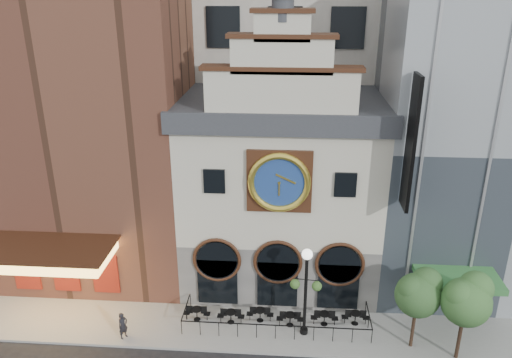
{
  "coord_description": "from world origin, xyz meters",
  "views": [
    {
      "loc": [
        0.56,
        -21.45,
        18.75
      ],
      "look_at": [
        -1.43,
        6.0,
        7.83
      ],
      "focal_mm": 35.0,
      "sensor_mm": 36.0,
      "label": 1
    }
  ],
  "objects": [
    {
      "name": "clock_building",
      "position": [
        0.0,
        7.82,
        6.69
      ],
      "size": [
        12.6,
        8.78,
        18.65
      ],
      "color": "#605E5B",
      "rests_on": "ground"
    },
    {
      "name": "tree_right",
      "position": [
        9.68,
        0.44,
        3.85
      ],
      "size": [
        2.62,
        2.52,
        5.04
      ],
      "color": "#382619",
      "rests_on": "sidewalk"
    },
    {
      "name": "bistro_0",
      "position": [
        -4.67,
        2.55,
        0.61
      ],
      "size": [
        1.58,
        0.68,
        0.9
      ],
      "color": "black",
      "rests_on": "sidewalk"
    },
    {
      "name": "cafe_railing",
      "position": [
        0.0,
        2.5,
        0.6
      ],
      "size": [
        10.6,
        2.6,
        0.9
      ],
      "primitive_type": null,
      "color": "black",
      "rests_on": "sidewalk"
    },
    {
      "name": "tree_left",
      "position": [
        7.47,
        1.19,
        3.62
      ],
      "size": [
        2.46,
        2.37,
        4.73
      ],
      "color": "#382619",
      "rests_on": "sidewalk"
    },
    {
      "name": "theater_building",
      "position": [
        -13.0,
        9.96,
        12.6
      ],
      "size": [
        14.0,
        15.6,
        25.0
      ],
      "color": "brown",
      "rests_on": "ground"
    },
    {
      "name": "lamppost",
      "position": [
        1.6,
        1.8,
        3.5
      ],
      "size": [
        1.73,
        0.67,
        5.42
      ],
      "rotation": [
        0.0,
        0.0,
        -0.1
      ],
      "color": "black",
      "rests_on": "sidewalk"
    },
    {
      "name": "bistro_4",
      "position": [
        2.79,
        2.65,
        0.61
      ],
      "size": [
        1.58,
        0.68,
        0.9
      ],
      "color": "black",
      "rests_on": "sidewalk"
    },
    {
      "name": "retail_building",
      "position": [
        12.99,
        9.99,
        10.14
      ],
      "size": [
        14.0,
        14.4,
        20.0
      ],
      "color": "gray",
      "rests_on": "ground"
    },
    {
      "name": "ground",
      "position": [
        0.0,
        0.0,
        0.0
      ],
      "size": [
        120.0,
        120.0,
        0.0
      ],
      "primitive_type": "plane",
      "color": "black",
      "rests_on": "ground"
    },
    {
      "name": "sidewalk",
      "position": [
        0.0,
        2.5,
        0.07
      ],
      "size": [
        44.0,
        5.0,
        0.15
      ],
      "primitive_type": "cube",
      "color": "gray",
      "rests_on": "ground"
    },
    {
      "name": "bistro_2",
      "position": [
        -0.96,
        2.72,
        0.61
      ],
      "size": [
        1.58,
        0.68,
        0.9
      ],
      "color": "black",
      "rests_on": "sidewalk"
    },
    {
      "name": "bistro_1",
      "position": [
        -2.65,
        2.42,
        0.61
      ],
      "size": [
        1.58,
        0.68,
        0.9
      ],
      "color": "black",
      "rests_on": "sidewalk"
    },
    {
      "name": "bistro_5",
      "position": [
        4.58,
        2.83,
        0.61
      ],
      "size": [
        1.58,
        0.68,
        0.9
      ],
      "color": "black",
      "rests_on": "sidewalk"
    },
    {
      "name": "pedestrian",
      "position": [
        -8.47,
        0.69,
        0.95
      ],
      "size": [
        0.65,
        0.69,
        1.59
      ],
      "primitive_type": "imported",
      "rotation": [
        0.0,
        0.0,
        0.96
      ],
      "color": "black",
      "rests_on": "sidewalk"
    },
    {
      "name": "bistro_3",
      "position": [
        0.8,
        2.41,
        0.61
      ],
      "size": [
        1.58,
        0.68,
        0.9
      ],
      "color": "black",
      "rests_on": "sidewalk"
    }
  ]
}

